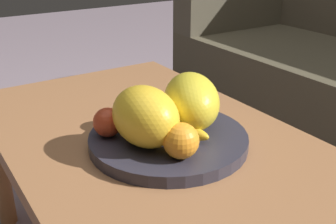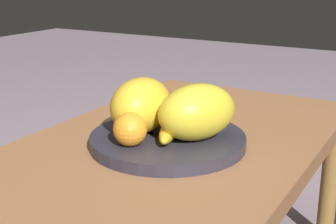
{
  "view_description": "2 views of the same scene",
  "coord_description": "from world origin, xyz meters",
  "px_view_note": "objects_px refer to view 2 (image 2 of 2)",
  "views": [
    {
      "loc": [
        0.66,
        -0.42,
        0.83
      ],
      "look_at": [
        -0.0,
        0.01,
        0.5
      ],
      "focal_mm": 44.7,
      "sensor_mm": 36.0,
      "label": 1
    },
    {
      "loc": [
        0.84,
        0.49,
        0.79
      ],
      "look_at": [
        -0.0,
        0.01,
        0.5
      ],
      "focal_mm": 51.78,
      "sensor_mm": 36.0,
      "label": 2
    }
  ],
  "objects_px": {
    "orange_front": "(184,107)",
    "orange_right": "(130,129)",
    "coffee_table": "(164,165)",
    "melon_large_front": "(197,112)",
    "apple_front": "(141,107)",
    "melon_smaller_beside": "(141,105)",
    "fruit_bowl": "(168,140)",
    "banana_bunch": "(173,125)"
  },
  "relations": [
    {
      "from": "orange_front",
      "to": "orange_right",
      "type": "height_order",
      "value": "orange_front"
    },
    {
      "from": "coffee_table",
      "to": "melon_large_front",
      "type": "bearing_deg",
      "value": 97.28
    },
    {
      "from": "coffee_table",
      "to": "apple_front",
      "type": "height_order",
      "value": "apple_front"
    },
    {
      "from": "melon_large_front",
      "to": "orange_right",
      "type": "distance_m",
      "value": 0.14
    },
    {
      "from": "melon_large_front",
      "to": "melon_smaller_beside",
      "type": "xyz_separation_m",
      "value": [
        0.02,
        -0.12,
        0.0
      ]
    },
    {
      "from": "melon_large_front",
      "to": "orange_front",
      "type": "height_order",
      "value": "melon_large_front"
    },
    {
      "from": "melon_large_front",
      "to": "melon_smaller_beside",
      "type": "bearing_deg",
      "value": -81.2
    },
    {
      "from": "fruit_bowl",
      "to": "melon_large_front",
      "type": "distance_m",
      "value": 0.1
    },
    {
      "from": "fruit_bowl",
      "to": "apple_front",
      "type": "distance_m",
      "value": 0.13
    },
    {
      "from": "melon_smaller_beside",
      "to": "orange_right",
      "type": "height_order",
      "value": "melon_smaller_beside"
    },
    {
      "from": "orange_front",
      "to": "banana_bunch",
      "type": "distance_m",
      "value": 0.11
    },
    {
      "from": "apple_front",
      "to": "banana_bunch",
      "type": "xyz_separation_m",
      "value": [
        0.07,
        0.12,
        -0.0
      ]
    },
    {
      "from": "fruit_bowl",
      "to": "melon_smaller_beside",
      "type": "distance_m",
      "value": 0.09
    },
    {
      "from": "fruit_bowl",
      "to": "orange_front",
      "type": "bearing_deg",
      "value": -172.11
    },
    {
      "from": "coffee_table",
      "to": "fruit_bowl",
      "type": "height_order",
      "value": "fruit_bowl"
    },
    {
      "from": "coffee_table",
      "to": "orange_right",
      "type": "xyz_separation_m",
      "value": [
        0.09,
        -0.02,
        0.11
      ]
    },
    {
      "from": "coffee_table",
      "to": "melon_smaller_beside",
      "type": "xyz_separation_m",
      "value": [
        0.01,
        -0.05,
        0.13
      ]
    },
    {
      "from": "coffee_table",
      "to": "banana_bunch",
      "type": "xyz_separation_m",
      "value": [
        0.01,
        0.02,
        0.1
      ]
    },
    {
      "from": "orange_right",
      "to": "banana_bunch",
      "type": "relative_size",
      "value": 0.39
    },
    {
      "from": "orange_front",
      "to": "banana_bunch",
      "type": "relative_size",
      "value": 0.4
    },
    {
      "from": "coffee_table",
      "to": "banana_bunch",
      "type": "bearing_deg",
      "value": 75.72
    },
    {
      "from": "orange_front",
      "to": "melon_smaller_beside",
      "type": "bearing_deg",
      "value": -22.84
    },
    {
      "from": "apple_front",
      "to": "orange_right",
      "type": "bearing_deg",
      "value": 26.04
    },
    {
      "from": "fruit_bowl",
      "to": "orange_right",
      "type": "height_order",
      "value": "orange_right"
    },
    {
      "from": "melon_large_front",
      "to": "apple_front",
      "type": "relative_size",
      "value": 2.91
    },
    {
      "from": "melon_large_front",
      "to": "apple_front",
      "type": "bearing_deg",
      "value": -106.95
    },
    {
      "from": "melon_large_front",
      "to": "orange_front",
      "type": "relative_size",
      "value": 2.52
    },
    {
      "from": "apple_front",
      "to": "banana_bunch",
      "type": "distance_m",
      "value": 0.14
    },
    {
      "from": "coffee_table",
      "to": "apple_front",
      "type": "bearing_deg",
      "value": -121.71
    },
    {
      "from": "fruit_bowl",
      "to": "orange_front",
      "type": "relative_size",
      "value": 4.72
    },
    {
      "from": "apple_front",
      "to": "orange_front",
      "type": "bearing_deg",
      "value": 111.97
    },
    {
      "from": "orange_right",
      "to": "banana_bunch",
      "type": "xyz_separation_m",
      "value": [
        -0.09,
        0.05,
        -0.01
      ]
    },
    {
      "from": "coffee_table",
      "to": "melon_smaller_beside",
      "type": "distance_m",
      "value": 0.14
    },
    {
      "from": "melon_smaller_beside",
      "to": "apple_front",
      "type": "height_order",
      "value": "melon_smaller_beside"
    },
    {
      "from": "melon_smaller_beside",
      "to": "apple_front",
      "type": "bearing_deg",
      "value": -146.12
    },
    {
      "from": "coffee_table",
      "to": "melon_large_front",
      "type": "height_order",
      "value": "melon_large_front"
    },
    {
      "from": "melon_large_front",
      "to": "apple_front",
      "type": "xyz_separation_m",
      "value": [
        -0.05,
        -0.17,
        -0.03
      ]
    },
    {
      "from": "melon_smaller_beside",
      "to": "apple_front",
      "type": "relative_size",
      "value": 2.63
    },
    {
      "from": "coffee_table",
      "to": "melon_smaller_beside",
      "type": "height_order",
      "value": "melon_smaller_beside"
    },
    {
      "from": "orange_right",
      "to": "banana_bunch",
      "type": "height_order",
      "value": "orange_right"
    },
    {
      "from": "apple_front",
      "to": "banana_bunch",
      "type": "bearing_deg",
      "value": 61.3
    },
    {
      "from": "melon_large_front",
      "to": "orange_right",
      "type": "xyz_separation_m",
      "value": [
        0.1,
        -0.1,
        -0.02
      ]
    }
  ]
}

